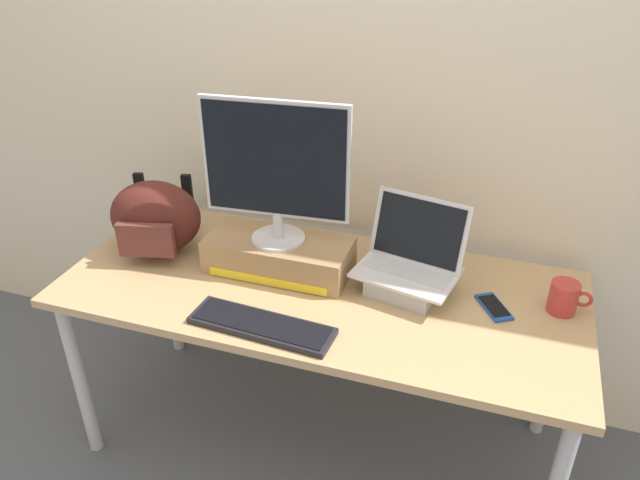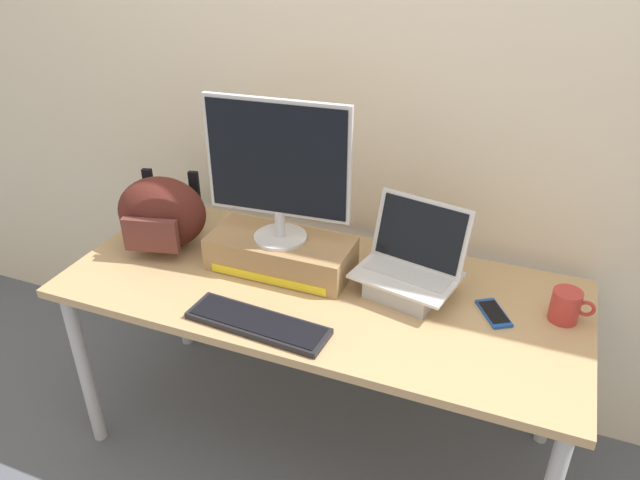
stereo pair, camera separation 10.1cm
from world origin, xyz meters
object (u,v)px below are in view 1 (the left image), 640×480
object	(u,v)px
external_keyboard	(262,325)
plush_toy	(176,206)
toner_box_yellow	(279,255)
messenger_backpack	(156,217)
desktop_monitor	(276,169)
coffee_mug	(564,297)
open_laptop	(408,273)
cell_phone	(494,307)

from	to	relation	value
external_keyboard	plush_toy	world-z (taller)	plush_toy
toner_box_yellow	messenger_backpack	bearing A→B (deg)	-178.20
desktop_monitor	messenger_backpack	world-z (taller)	desktop_monitor
coffee_mug	external_keyboard	bearing A→B (deg)	-156.27
open_laptop	plush_toy	bearing A→B (deg)	179.68
open_laptop	cell_phone	world-z (taller)	open_laptop
messenger_backpack	cell_phone	world-z (taller)	messenger_backpack
toner_box_yellow	open_laptop	distance (m)	0.45
open_laptop	cell_phone	bearing A→B (deg)	7.58
external_keyboard	messenger_backpack	distance (m)	0.64
toner_box_yellow	desktop_monitor	distance (m)	0.33
open_laptop	messenger_backpack	bearing A→B (deg)	-166.12
open_laptop	plush_toy	world-z (taller)	open_laptop
toner_box_yellow	messenger_backpack	world-z (taller)	messenger_backpack
open_laptop	coffee_mug	world-z (taller)	open_laptop
external_keyboard	messenger_backpack	xyz separation A→B (m)	(-0.55, 0.32, 0.13)
desktop_monitor	cell_phone	distance (m)	0.83
cell_phone	open_laptop	bearing A→B (deg)	143.94
desktop_monitor	open_laptop	distance (m)	0.56
toner_box_yellow	plush_toy	bearing A→B (deg)	156.86
toner_box_yellow	plush_toy	distance (m)	0.59
messenger_backpack	cell_phone	size ratio (longest dim) A/B	2.34
messenger_backpack	coffee_mug	world-z (taller)	messenger_backpack
plush_toy	coffee_mug	bearing A→B (deg)	-6.85
coffee_mug	plush_toy	world-z (taller)	plush_toy
coffee_mug	cell_phone	xyz separation A→B (m)	(-0.21, -0.05, -0.05)
external_keyboard	plush_toy	bearing A→B (deg)	141.28
open_laptop	coffee_mug	distance (m)	0.50
open_laptop	desktop_monitor	bearing A→B (deg)	-165.56
messenger_backpack	plush_toy	bearing A→B (deg)	92.14
plush_toy	toner_box_yellow	bearing A→B (deg)	-23.14
desktop_monitor	external_keyboard	bearing A→B (deg)	-82.18
desktop_monitor	plush_toy	world-z (taller)	desktop_monitor
external_keyboard	plush_toy	xyz separation A→B (m)	(-0.62, 0.56, 0.04)
cell_phone	plush_toy	distance (m)	1.31
desktop_monitor	messenger_backpack	xyz separation A→B (m)	(-0.47, -0.01, -0.25)
messenger_backpack	open_laptop	bearing A→B (deg)	-11.73
coffee_mug	cell_phone	size ratio (longest dim) A/B	0.84
plush_toy	cell_phone	bearing A→B (deg)	-10.28
open_laptop	messenger_backpack	xyz separation A→B (m)	(-0.93, -0.04, 0.07)
open_laptop	messenger_backpack	world-z (taller)	open_laptop
external_keyboard	desktop_monitor	bearing A→B (deg)	106.04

